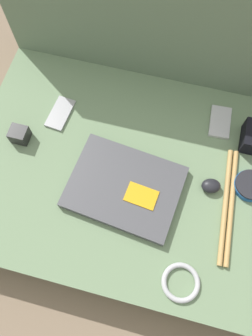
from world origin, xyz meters
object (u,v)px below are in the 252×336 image
Objects in this scene: phone_silver at (220,122)px; speaker_puck at (250,185)px; charger_brick at (20,135)px; laptop at (125,187)px; computer_mouse at (211,186)px; phone_black at (60,113)px.

speaker_puck is at bearing -61.91° from phone_silver.
charger_brick is at bearing -163.36° from phone_silver.
laptop is 6.43× the size of charger_brick.
computer_mouse is (0.24, 0.07, 0.00)m from laptop.
charger_brick reaches higher than phone_silver.
phone_silver reaches higher than phone_black.
computer_mouse is 1.22× the size of charger_brick.
speaker_puck is (0.36, 0.10, -0.00)m from laptop.
phone_silver is (-0.12, 0.19, -0.01)m from speaker_puck.
phone_silver is (0.24, 0.29, -0.01)m from laptop.
laptop is 5.25× the size of computer_mouse.
phone_black is 0.15m from charger_brick.
speaker_puck reaches higher than phone_silver.
computer_mouse reaches higher than laptop.
phone_silver is 0.94× the size of phone_black.
computer_mouse is 0.69× the size of speaker_puck.
speaker_puck is 0.63m from phone_black.
computer_mouse is 0.60m from charger_brick.
charger_brick is at bearing -122.78° from phone_black.
computer_mouse reaches higher than phone_silver.
laptop is 3.61× the size of speaker_puck.
charger_brick is (-0.36, 0.08, 0.01)m from laptop.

